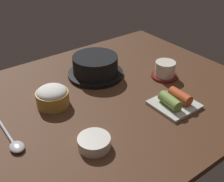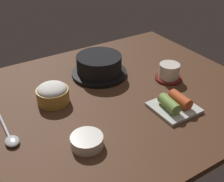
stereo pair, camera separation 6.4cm
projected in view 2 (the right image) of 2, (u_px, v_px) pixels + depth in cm
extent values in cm
cube|color=#4C2D1C|center=(103.00, 101.00, 91.53)|extent=(100.00, 76.00, 2.00)
cylinder|color=black|center=(99.00, 73.00, 103.38)|extent=(19.71, 19.71, 1.31)
cylinder|color=black|center=(99.00, 64.00, 101.37)|extent=(15.89, 15.89, 6.20)
cylinder|color=#D15619|center=(99.00, 57.00, 99.87)|extent=(13.99, 13.99, 0.60)
cylinder|color=#B78C38|center=(53.00, 96.00, 87.88)|extent=(9.91, 9.91, 4.61)
ellipsoid|color=white|center=(52.00, 89.00, 86.65)|extent=(9.12, 9.12, 3.47)
cylinder|color=maroon|center=(168.00, 78.00, 100.83)|extent=(9.36, 9.36, 0.80)
cylinder|color=silver|center=(169.00, 71.00, 99.26)|extent=(7.04, 7.04, 5.05)
cylinder|color=#C6D18C|center=(170.00, 65.00, 98.07)|extent=(5.98, 5.98, 0.40)
cube|color=silver|center=(174.00, 108.00, 85.67)|extent=(12.40, 12.40, 1.00)
cylinder|color=#7A9E47|center=(169.00, 104.00, 83.53)|extent=(4.26, 7.80, 3.38)
cylinder|color=#C64C23|center=(180.00, 99.00, 85.47)|extent=(3.61, 7.54, 3.38)
cylinder|color=white|center=(87.00, 141.00, 71.91)|extent=(8.35, 8.35, 2.88)
cylinder|color=#386B2D|center=(87.00, 138.00, 71.30)|extent=(6.84, 6.84, 0.50)
cylinder|color=#B7B7BC|center=(4.00, 126.00, 78.67)|extent=(1.00, 15.57, 0.80)
ellipsoid|color=#B7B7BC|center=(12.00, 141.00, 72.97)|extent=(3.60, 4.68, 1.26)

